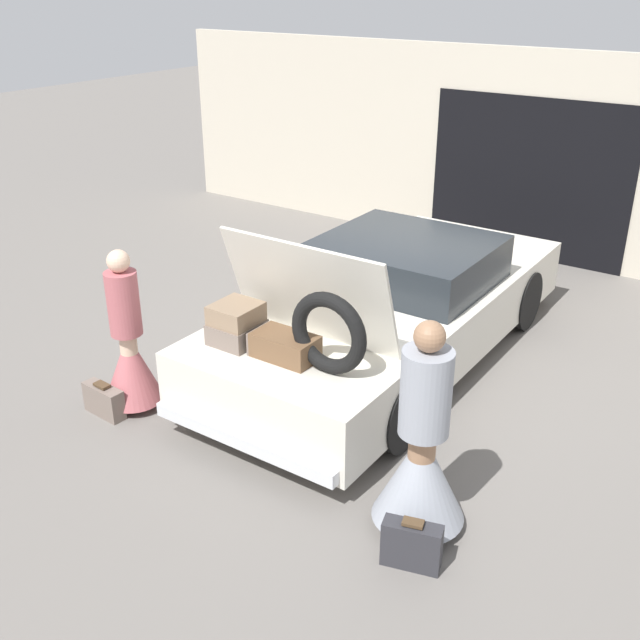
{
  "coord_description": "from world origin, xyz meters",
  "views": [
    {
      "loc": [
        3.35,
        -6.18,
        3.69
      ],
      "look_at": [
        0.0,
        -1.3,
        0.92
      ],
      "focal_mm": 42.0,
      "sensor_mm": 36.0,
      "label": 1
    }
  ],
  "objects_px": {
    "car": "(391,307)",
    "suitcase_beside_right_person": "(412,545)",
    "suitcase_beside_left_person": "(104,400)",
    "person_right": "(421,458)",
    "person_left": "(129,353)"
  },
  "relations": [
    {
      "from": "person_right",
      "to": "suitcase_beside_right_person",
      "type": "xyz_separation_m",
      "value": [
        0.16,
        -0.4,
        -0.41
      ]
    },
    {
      "from": "suitcase_beside_left_person",
      "to": "car",
      "type": "bearing_deg",
      "value": 57.25
    },
    {
      "from": "person_right",
      "to": "car",
      "type": "bearing_deg",
      "value": 34.1
    },
    {
      "from": "suitcase_beside_left_person",
      "to": "suitcase_beside_right_person",
      "type": "relative_size",
      "value": 1.04
    },
    {
      "from": "car",
      "to": "suitcase_beside_right_person",
      "type": "relative_size",
      "value": 11.27
    },
    {
      "from": "car",
      "to": "suitcase_beside_left_person",
      "type": "distance_m",
      "value": 2.95
    },
    {
      "from": "person_right",
      "to": "suitcase_beside_right_person",
      "type": "height_order",
      "value": "person_right"
    },
    {
      "from": "car",
      "to": "person_left",
      "type": "bearing_deg",
      "value": -123.95
    },
    {
      "from": "person_left",
      "to": "suitcase_beside_left_person",
      "type": "relative_size",
      "value": 3.46
    },
    {
      "from": "car",
      "to": "suitcase_beside_left_person",
      "type": "height_order",
      "value": "car"
    },
    {
      "from": "person_right",
      "to": "suitcase_beside_left_person",
      "type": "height_order",
      "value": "person_right"
    },
    {
      "from": "person_left",
      "to": "suitcase_beside_left_person",
      "type": "bearing_deg",
      "value": -27.78
    },
    {
      "from": "car",
      "to": "suitcase_beside_right_person",
      "type": "bearing_deg",
      "value": -57.54
    },
    {
      "from": "person_right",
      "to": "suitcase_beside_left_person",
      "type": "xyz_separation_m",
      "value": [
        -3.06,
        -0.28,
        -0.43
      ]
    },
    {
      "from": "car",
      "to": "person_left",
      "type": "xyz_separation_m",
      "value": [
        -1.47,
        -2.19,
        -0.02
      ]
    }
  ]
}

